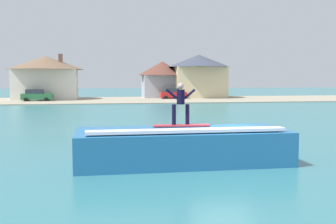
{
  "coord_description": "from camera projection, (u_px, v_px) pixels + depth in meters",
  "views": [
    {
      "loc": [
        -4.88,
        -15.53,
        3.45
      ],
      "look_at": [
        -1.62,
        3.86,
        1.8
      ],
      "focal_mm": 42.83,
      "sensor_mm": 36.0,
      "label": 1
    }
  ],
  "objects": [
    {
      "name": "car_near_shore",
      "position": [
        36.0,
        95.0,
        59.9
      ],
      "size": [
        4.46,
        2.11,
        1.86
      ],
      "color": "#23663D",
      "rests_on": "ground_plane"
    },
    {
      "name": "surfboard",
      "position": [
        181.0,
        125.0,
        16.2
      ],
      "size": [
        2.3,
        0.53,
        0.06
      ],
      "color": "#D8333F",
      "rests_on": "wave_crest"
    },
    {
      "name": "wave_crest",
      "position": [
        182.0,
        145.0,
        16.39
      ],
      "size": [
        8.54,
        3.36,
        1.53
      ],
      "color": "#226399",
      "rests_on": "ground_plane"
    },
    {
      "name": "car_far_shore",
      "position": [
        173.0,
        94.0,
        66.74
      ],
      "size": [
        4.3,
        2.14,
        1.86
      ],
      "color": "red",
      "rests_on": "ground_plane"
    },
    {
      "name": "surfer",
      "position": [
        181.0,
        101.0,
        16.18
      ],
      "size": [
        1.22,
        0.32,
        1.69
      ],
      "color": "black",
      "rests_on": "surfboard"
    },
    {
      "name": "house_with_chimney",
      "position": [
        46.0,
        74.0,
        64.89
      ],
      "size": [
        12.15,
        12.15,
        7.4
      ],
      "color": "silver",
      "rests_on": "ground_plane"
    },
    {
      "name": "shoreline_bank",
      "position": [
        132.0,
        100.0,
        63.91
      ],
      "size": [
        120.0,
        18.97,
        0.12
      ],
      "color": "gray",
      "rests_on": "ground_plane"
    },
    {
      "name": "house_small_cottage",
      "position": [
        162.0,
        77.0,
        70.6
      ],
      "size": [
        8.5,
        8.5,
        6.46
      ],
      "color": "#9EA3AD",
      "rests_on": "ground_plane"
    },
    {
      "name": "ground_plane",
      "position": [
        223.0,
        163.0,
        16.36
      ],
      "size": [
        260.0,
        260.0,
        0.0
      ],
      "primitive_type": "plane",
      "color": "#2E6D75"
    },
    {
      "name": "house_gabled_white",
      "position": [
        199.0,
        73.0,
        70.32
      ],
      "size": [
        10.91,
        10.91,
        7.64
      ],
      "color": "beige",
      "rests_on": "ground_plane"
    }
  ]
}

